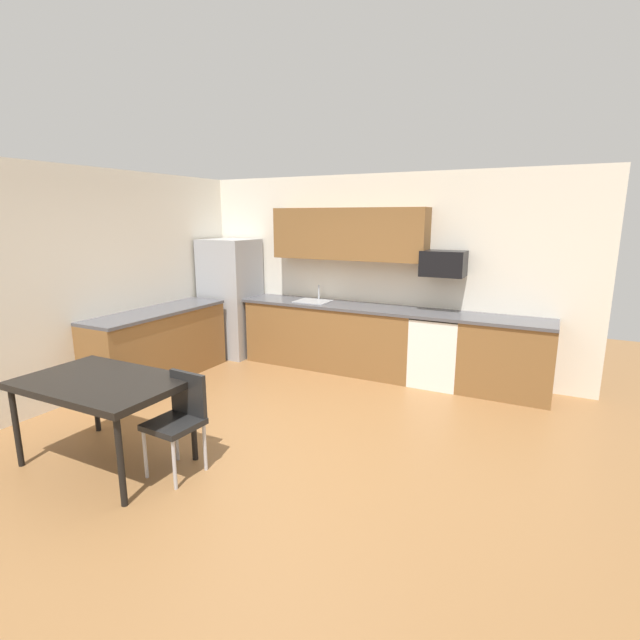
# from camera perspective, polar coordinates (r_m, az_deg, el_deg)

# --- Properties ---
(ground_plane) EXTENTS (12.00, 12.00, 0.00)m
(ground_plane) POSITION_cam_1_polar(r_m,az_deg,el_deg) (4.79, -5.63, -14.10)
(ground_plane) COLOR olive
(wall_back) EXTENTS (5.80, 0.10, 2.70)m
(wall_back) POSITION_cam_1_polar(r_m,az_deg,el_deg) (6.71, 6.46, 5.62)
(wall_back) COLOR silver
(wall_back) RESTS_ON ground
(wall_left) EXTENTS (0.10, 5.80, 2.70)m
(wall_left) POSITION_cam_1_polar(r_m,az_deg,el_deg) (6.21, -27.04, 3.79)
(wall_left) COLOR silver
(wall_left) RESTS_ON ground
(cabinet_run_back) EXTENTS (2.48, 0.60, 0.90)m
(cabinet_run_back) POSITION_cam_1_polar(r_m,az_deg,el_deg) (6.76, 1.16, -2.02)
(cabinet_run_back) COLOR brown
(cabinet_run_back) RESTS_ON ground
(cabinet_run_back_right) EXTENTS (1.07, 0.60, 0.90)m
(cabinet_run_back_right) POSITION_cam_1_polar(r_m,az_deg,el_deg) (6.15, 21.55, -4.40)
(cabinet_run_back_right) COLOR brown
(cabinet_run_back_right) RESTS_ON ground
(cabinet_run_left) EXTENTS (0.60, 2.00, 0.90)m
(cabinet_run_left) POSITION_cam_1_polar(r_m,az_deg,el_deg) (6.61, -18.90, -3.04)
(cabinet_run_left) COLOR brown
(cabinet_run_left) RESTS_ON ground
(countertop_back) EXTENTS (4.80, 0.64, 0.04)m
(countertop_back) POSITION_cam_1_polar(r_m,az_deg,el_deg) (6.46, 5.27, 1.51)
(countertop_back) COLOR #4C4C51
(countertop_back) RESTS_ON cabinet_run_back
(countertop_left) EXTENTS (0.64, 2.00, 0.04)m
(countertop_left) POSITION_cam_1_polar(r_m,az_deg,el_deg) (6.51, -19.18, 0.96)
(countertop_left) COLOR #4C4C51
(countertop_left) RESTS_ON cabinet_run_left
(upper_cabinets_back) EXTENTS (2.20, 0.34, 0.70)m
(upper_cabinets_back) POSITION_cam_1_polar(r_m,az_deg,el_deg) (6.58, 3.41, 10.34)
(upper_cabinets_back) COLOR brown
(refrigerator) EXTENTS (0.76, 0.70, 1.80)m
(refrigerator) POSITION_cam_1_polar(r_m,az_deg,el_deg) (7.47, -10.69, 2.66)
(refrigerator) COLOR #9EA0A5
(refrigerator) RESTS_ON ground
(oven_range) EXTENTS (0.60, 0.60, 0.91)m
(oven_range) POSITION_cam_1_polar(r_m,az_deg,el_deg) (6.27, 13.93, -3.52)
(oven_range) COLOR white
(oven_range) RESTS_ON ground
(microwave) EXTENTS (0.54, 0.36, 0.32)m
(microwave) POSITION_cam_1_polar(r_m,az_deg,el_deg) (6.16, 14.68, 6.61)
(microwave) COLOR black
(sink_basin) EXTENTS (0.48, 0.40, 0.14)m
(sink_basin) POSITION_cam_1_polar(r_m,az_deg,el_deg) (6.79, -0.83, 1.75)
(sink_basin) COLOR #A5A8AD
(sink_basin) RESTS_ON countertop_back
(sink_faucet) EXTENTS (0.02, 0.02, 0.24)m
(sink_faucet) POSITION_cam_1_polar(r_m,az_deg,el_deg) (6.91, -0.14, 3.30)
(sink_faucet) COLOR #B2B5BA
(sink_faucet) RESTS_ON countertop_back
(dining_table) EXTENTS (1.40, 0.90, 0.78)m
(dining_table) POSITION_cam_1_polar(r_m,az_deg,el_deg) (4.48, -24.85, -7.30)
(dining_table) COLOR black
(dining_table) RESTS_ON ground
(chair_near_table) EXTENTS (0.42, 0.42, 0.85)m
(chair_near_table) POSITION_cam_1_polar(r_m,az_deg,el_deg) (4.20, -16.60, -10.95)
(chair_near_table) COLOR black
(chair_near_table) RESTS_ON ground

